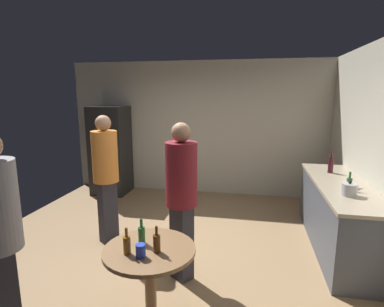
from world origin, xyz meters
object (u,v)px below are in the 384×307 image
Objects in this scene: refrigerator at (111,150)px; beer_bottle_green at (142,234)px; plastic_cup_blue at (141,251)px; beer_bottle_amber at (127,244)px; beer_bottle_on_counter at (349,184)px; foreground_table at (150,259)px; kettle at (350,189)px; person_in_orange_shirt at (106,169)px; beer_bottle_brown at (157,243)px; wine_bottle_on_counter at (331,165)px; person_in_maroon_shirt at (181,190)px.

beer_bottle_green is at bearing -60.10° from refrigerator.
beer_bottle_green reaches higher than plastic_cup_blue.
refrigerator reaches higher than beer_bottle_green.
refrigerator is 7.83× the size of beer_bottle_amber.
beer_bottle_on_counter is 2.55m from beer_bottle_green.
beer_bottle_on_counter is (4.02, -1.91, 0.08)m from refrigerator.
foreground_table is 3.48× the size of beer_bottle_green.
beer_bottle_green is at bearing -148.84° from kettle.
beer_bottle_amber is at bearing -23.04° from person_in_orange_shirt.
foreground_table is 3.48× the size of beer_bottle_amber.
beer_bottle_brown reaches higher than foreground_table.
foreground_table is at bearing 150.02° from beer_bottle_brown.
kettle reaches higher than beer_bottle_brown.
wine_bottle_on_counter is at bearing 87.81° from kettle.
beer_bottle_green is at bearing 143.08° from foreground_table.
beer_bottle_on_counter is at bearing 39.41° from plastic_cup_blue.
beer_bottle_green is (-0.18, 0.12, 0.00)m from beer_bottle_brown.
foreground_table is 0.46× the size of person_in_maroon_shirt.
refrigerator reaches higher than kettle.
beer_bottle_on_counter reaches higher than kettle.
wine_bottle_on_counter is 1.35× the size of beer_bottle_brown.
beer_bottle_on_counter reaches higher than beer_bottle_green.
foreground_table is at bearing 82.15° from plastic_cup_blue.
beer_bottle_brown is (2.10, -3.46, -0.08)m from refrigerator.
beer_bottle_on_counter is 0.29× the size of foreground_table.
beer_bottle_green is (-2.04, -1.23, -0.15)m from kettle.
beer_bottle_amber is (-0.15, -0.12, 0.19)m from foreground_table.
foreground_table is at bearing 39.67° from beer_bottle_amber.
beer_bottle_brown is at bearing -33.79° from beer_bottle_green.
beer_bottle_green is 0.23m from plastic_cup_blue.
beer_bottle_amber is at bearing -140.33° from foreground_table.
plastic_cup_blue is at bearing -11.73° from beer_bottle_amber.
refrigerator is 4.05m from beer_bottle_brown.
beer_bottle_brown is at bearing -128.37° from wine_bottle_on_counter.
plastic_cup_blue is (2.00, -3.57, -0.11)m from refrigerator.
beer_bottle_green is 2.09× the size of plastic_cup_blue.
person_in_maroon_shirt is (0.03, 0.78, 0.21)m from beer_bottle_brown.
beer_bottle_brown is 2.09× the size of plastic_cup_blue.
beer_bottle_amber is at bearing -145.74° from kettle.
beer_bottle_amber is 1.00× the size of beer_bottle_green.
beer_bottle_brown is (0.08, -0.05, 0.19)m from foreground_table.
plastic_cup_blue is 0.06× the size of person_in_orange_shirt.
person_in_orange_shirt is at bearing -162.37° from wine_bottle_on_counter.
beer_bottle_amber is at bearing -161.90° from beer_bottle_brown.
kettle is 1.06× the size of beer_bottle_brown.
refrigerator reaches higher than beer_bottle_amber.
foreground_table is 7.27× the size of plastic_cup_blue.
foreground_table is at bearing -59.43° from refrigerator.
plastic_cup_blue is (-0.10, -0.10, -0.03)m from beer_bottle_brown.
refrigerator is 3.98m from foreground_table.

